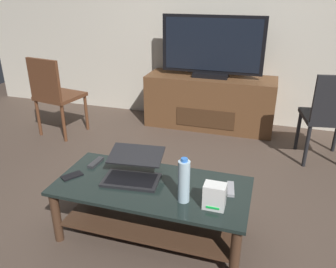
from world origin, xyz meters
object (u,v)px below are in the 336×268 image
Objects in this scene: water_bottle_near at (184,181)px; router_box at (215,196)px; laptop at (133,170)px; side_chair at (54,93)px; cell_phone at (72,176)px; tv_remote at (96,162)px; television at (212,48)px; soundbar_remote at (231,189)px; coffee_table at (152,200)px; media_cabinet at (210,102)px; dining_chair at (330,114)px.

router_box is at bearing -3.66° from water_bottle_near.
router_box is (0.59, -0.18, 0.02)m from laptop.
cell_phone is (1.06, -1.37, -0.10)m from side_chair.
laptop reaches higher than tv_remote.
television is 2.06m from tv_remote.
television reaches higher than soundbar_remote.
laptop is at bearing -11.53° from tv_remote.
tv_remote is (1.13, -1.16, -0.10)m from side_chair.
television reaches higher than coffee_table.
side_chair reaches higher than media_cabinet.
water_bottle_near is 2.08× the size of cell_phone.
soundbar_remote is at bearing 9.87° from coffee_table.
water_bottle_near is at bearing -22.85° from laptop.
laptop is at bearing 157.15° from water_bottle_near.
water_bottle_near is (0.25, -2.18, -0.42)m from television.
coffee_table is at bearing -178.72° from soundbar_remote.
laptop is at bearing 174.06° from soundbar_remote.
laptop is 0.44m from water_bottle_near.
water_bottle_near is (0.25, -2.21, 0.23)m from media_cabinet.
water_bottle_near is (-0.99, -1.60, 0.03)m from dining_chair.
cell_phone is at bearing -163.50° from laptop.
coffee_table is at bearing -89.82° from media_cabinet.
television is 1.30× the size of dining_chair.
dining_chair reaches higher than soundbar_remote.
cell_phone is at bearing -173.58° from coffee_table.
media_cabinet is 5.21× the size of water_bottle_near.
water_bottle_near is 0.82m from cell_phone.
side_chair is 3.11× the size of water_bottle_near.
tv_remote is at bearing 160.56° from water_bottle_near.
media_cabinet is 1.81m from side_chair.
media_cabinet is 1.40m from dining_chair.
coffee_table is at bearing -20.62° from laptop.
soundbar_remote is (2.13, -1.22, -0.10)m from side_chair.
soundbar_remote is (0.26, 0.20, -0.13)m from water_bottle_near.
cell_phone is (-1.80, -1.55, -0.10)m from dining_chair.
soundbar_remote is at bearing -75.53° from television.
coffee_table is 1.42× the size of side_chair.
side_chair reaches higher than router_box.
dining_chair is at bearing -25.25° from television.
side_chair is 2.50m from router_box.
television is 2.85× the size of laptop.
router_box is 0.20m from water_bottle_near.
television is at bearing 90.18° from coffee_table.
television is at bearing 109.63° from cell_phone.
soundbar_remote is (0.07, 0.21, -0.07)m from router_box.
water_bottle_near is 0.35m from soundbar_remote.
television is at bearing 96.59° from water_bottle_near.
cell_phone is at bearing -104.36° from media_cabinet.
soundbar_remote is at bearing 2.65° from laptop.
laptop is 1.40× the size of water_bottle_near.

